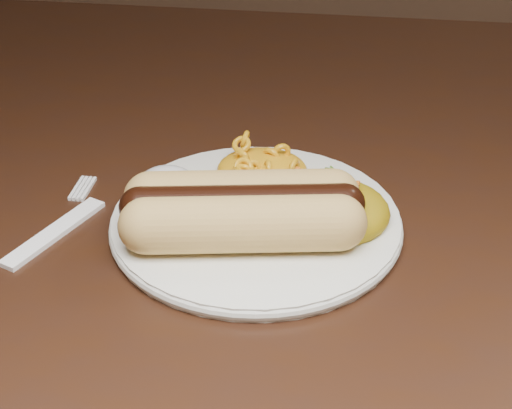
# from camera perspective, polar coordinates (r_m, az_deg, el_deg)

# --- Properties ---
(table) EXTENTS (1.60, 0.90, 0.75)m
(table) POSITION_cam_1_polar(r_m,az_deg,el_deg) (0.69, 7.39, -6.53)
(table) COLOR black
(table) RESTS_ON floor
(plate) EXTENTS (0.27, 0.27, 0.01)m
(plate) POSITION_cam_1_polar(r_m,az_deg,el_deg) (0.60, 0.00, -1.27)
(plate) COLOR white
(plate) RESTS_ON table
(hotdog) EXTENTS (0.15, 0.09, 0.04)m
(hotdog) POSITION_cam_1_polar(r_m,az_deg,el_deg) (0.56, -0.99, -0.34)
(hotdog) COLOR #D1AF52
(hotdog) RESTS_ON plate
(mac_and_cheese) EXTENTS (0.09, 0.08, 0.03)m
(mac_and_cheese) POSITION_cam_1_polar(r_m,az_deg,el_deg) (0.64, 0.45, 3.32)
(mac_and_cheese) COLOR yellow
(mac_and_cheese) RESTS_ON plate
(sour_cream) EXTENTS (0.05, 0.05, 0.03)m
(sour_cream) POSITION_cam_1_polar(r_m,az_deg,el_deg) (0.61, -6.56, 1.81)
(sour_cream) COLOR white
(sour_cream) RESTS_ON plate
(taco_salad) EXTENTS (0.09, 0.08, 0.04)m
(taco_salad) POSITION_cam_1_polar(r_m,az_deg,el_deg) (0.58, 5.63, 0.25)
(taco_salad) COLOR #D36D05
(taco_salad) RESTS_ON plate
(fork) EXTENTS (0.07, 0.13, 0.00)m
(fork) POSITION_cam_1_polar(r_m,az_deg,el_deg) (0.61, -14.46, -1.98)
(fork) COLOR white
(fork) RESTS_ON table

